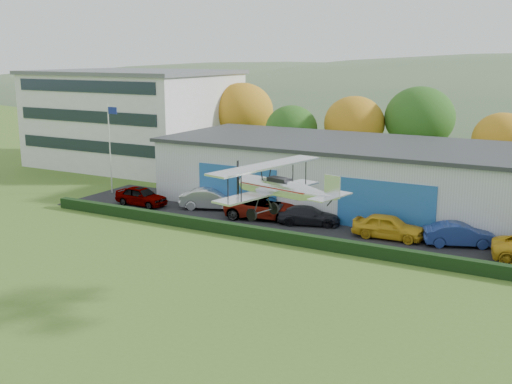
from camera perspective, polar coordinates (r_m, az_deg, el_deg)
The scene contains 15 objects.
ground at distance 28.34m, azimuth -12.57°, elevation -13.22°, with size 300.00×300.00×0.00m, color #466B22.
apron at distance 44.05m, azimuth 8.87°, elevation -3.56°, with size 48.00×9.00×0.05m, color black.
hedge at distance 39.64m, azimuth 6.48°, elevation -4.76°, with size 46.00×0.60×0.80m, color black.
hangar at distance 49.34m, azimuth 13.97°, elevation 1.12°, with size 40.60×12.60×5.30m.
office_block at distance 70.69m, azimuth -11.15°, elevation 6.76°, with size 20.60×15.60×10.40m.
flagpole at distance 55.71m, azimuth -13.29°, elevation 4.67°, with size 1.05×0.10×8.00m.
tree_belt at distance 62.04m, azimuth 13.50°, elevation 6.22°, with size 75.70×13.22×10.12m.
distant_hills at distance 162.29m, azimuth 20.93°, elevation 2.90°, with size 430.00×196.00×56.00m.
car_0 at distance 51.37m, azimuth -10.55°, elevation -0.36°, with size 1.82×4.51×1.54m, color gray.
car_1 at distance 49.42m, azimuth -4.14°, elevation -0.64°, with size 1.73×4.97×1.64m, color silver.
car_2 at distance 46.47m, azimuth 0.81°, elevation -1.45°, with size 2.77×6.00×1.67m, color gray.
car_3 at distance 45.02m, azimuth 4.88°, elevation -2.18°, with size 1.86×4.57×1.33m, color black.
car_4 at distance 42.44m, azimuth 12.13°, elevation -3.13°, with size 1.93×4.80×1.64m, color gold.
car_5 at distance 42.04m, azimuth 18.28°, elevation -3.75°, with size 1.59×4.56×1.50m, color navy.
biplane at distance 29.07m, azimuth 2.26°, elevation 0.52°, with size 6.19×7.05×2.62m.
Camera 1 is at (17.27, -18.84, 12.24)m, focal length 43.34 mm.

